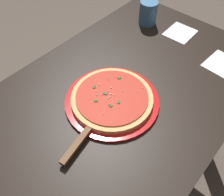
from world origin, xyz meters
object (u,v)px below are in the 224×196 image
Objects in this scene: napkin_folded_right at (180,33)px; cup_tall_drink at (148,13)px; napkin_loose_left at (221,64)px; pizza at (112,98)px; pizza_server at (85,135)px; serving_plate at (112,101)px.

cup_tall_drink is at bearing 102.45° from napkin_folded_right.
cup_tall_drink is 0.16m from napkin_folded_right.
napkin_loose_left is (-0.07, -0.22, 0.00)m from napkin_folded_right.
pizza is 2.05× the size of napkin_loose_left.
pizza_server is at bearing 164.38° from napkin_loose_left.
pizza_server reaches higher than napkin_folded_right.
pizza is at bearing 10.92° from pizza_server.
serving_plate reaches higher than napkin_loose_left.
pizza_server is at bearing -174.38° from napkin_folded_right.
pizza_server is 0.57m from napkin_loose_left.
napkin_loose_left is at bearing -24.49° from pizza.
pizza is 0.44m from napkin_loose_left.
serving_plate is 1.16× the size of pizza.
serving_plate is at bearing -157.57° from cup_tall_drink.
serving_plate is 3.06× the size of cup_tall_drink.
pizza_server is 1.78× the size of napkin_loose_left.
cup_tall_drink is at bearing 22.43° from serving_plate.
napkin_loose_left is at bearing -15.62° from pizza_server.
serving_plate is at bearing 10.91° from pizza_server.
pizza_server is 2.29× the size of cup_tall_drink.
napkin_loose_left is (0.55, -0.15, -0.01)m from pizza_server.
serving_plate is at bearing 155.51° from napkin_loose_left.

